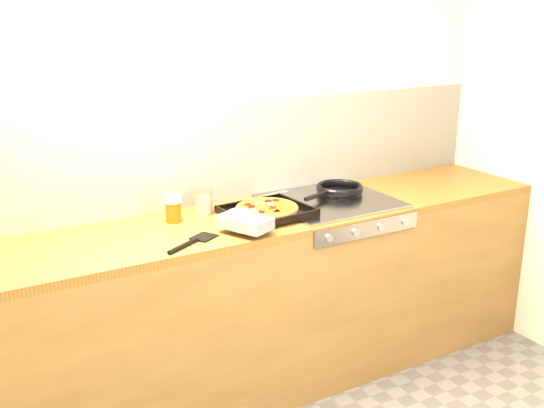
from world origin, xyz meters
TOP-DOWN VIEW (x-y plane):
  - room_shell at (0.00, 1.39)m, footprint 3.20×3.20m
  - counter_run at (0.00, 1.10)m, footprint 3.20×0.62m
  - stovetop at (0.45, 1.10)m, footprint 0.60×0.56m
  - pizza_on_tray at (0.00, 1.02)m, footprint 0.50×0.46m
  - frying_pan at (0.55, 1.16)m, footprint 0.43×0.31m
  - tomato_can at (-0.17, 1.25)m, footprint 0.10×0.10m
  - juice_glass at (-0.35, 1.21)m, footprint 0.09×0.09m
  - wooden_spoon at (0.24, 1.33)m, footprint 0.30×0.08m
  - black_spatula at (-0.39, 0.90)m, footprint 0.27×0.18m

SIDE VIEW (x-z plane):
  - counter_run at x=0.00m, z-range 0.00..0.90m
  - stovetop at x=0.45m, z-range 0.90..0.92m
  - black_spatula at x=-0.39m, z-range 0.90..0.92m
  - wooden_spoon at x=0.24m, z-range 0.90..0.92m
  - frying_pan at x=0.55m, z-range 0.92..0.96m
  - pizza_on_tray at x=0.00m, z-range 0.91..0.97m
  - tomato_can at x=-0.17m, z-range 0.90..1.02m
  - juice_glass at x=-0.35m, z-range 0.90..1.03m
  - room_shell at x=0.00m, z-range -0.45..2.75m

